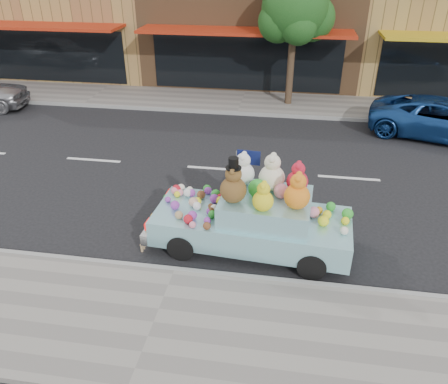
# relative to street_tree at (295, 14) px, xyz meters

# --- Properties ---
(ground) EXTENTS (120.00, 120.00, 0.00)m
(ground) POSITION_rel_street_tree_xyz_m (-2.03, -6.55, -3.69)
(ground) COLOR black
(ground) RESTS_ON ground
(near_sidewalk) EXTENTS (60.00, 3.00, 0.12)m
(near_sidewalk) POSITION_rel_street_tree_xyz_m (-2.03, -13.05, -3.63)
(near_sidewalk) COLOR gray
(near_sidewalk) RESTS_ON ground
(far_sidewalk) EXTENTS (60.00, 3.00, 0.12)m
(far_sidewalk) POSITION_rel_street_tree_xyz_m (-2.03, -0.05, -3.63)
(far_sidewalk) COLOR gray
(far_sidewalk) RESTS_ON ground
(near_kerb) EXTENTS (60.00, 0.12, 0.13)m
(near_kerb) POSITION_rel_street_tree_xyz_m (-2.03, -11.55, -3.63)
(near_kerb) COLOR gray
(near_kerb) RESTS_ON ground
(far_kerb) EXTENTS (60.00, 0.12, 0.13)m
(far_kerb) POSITION_rel_street_tree_xyz_m (-2.03, -1.55, -3.63)
(far_kerb) COLOR gray
(far_kerb) RESTS_ON ground
(storefront_mid) EXTENTS (10.00, 9.80, 7.30)m
(storefront_mid) POSITION_rel_street_tree_xyz_m (-2.03, 5.42, -0.05)
(storefront_mid) COLOR brown
(storefront_mid) RESTS_ON ground
(street_tree) EXTENTS (3.00, 2.70, 5.22)m
(street_tree) POSITION_rel_street_tree_xyz_m (0.00, 0.00, 0.00)
(street_tree) COLOR #38281C
(street_tree) RESTS_ON ground
(car_blue) EXTENTS (5.33, 3.56, 1.36)m
(car_blue) POSITION_rel_street_tree_xyz_m (5.41, -2.75, -3.01)
(car_blue) COLOR navy
(car_blue) RESTS_ON ground
(art_car) EXTENTS (4.60, 2.05, 2.35)m
(art_car) POSITION_rel_street_tree_xyz_m (-0.51, -10.35, -2.87)
(art_car) COLOR black
(art_car) RESTS_ON ground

